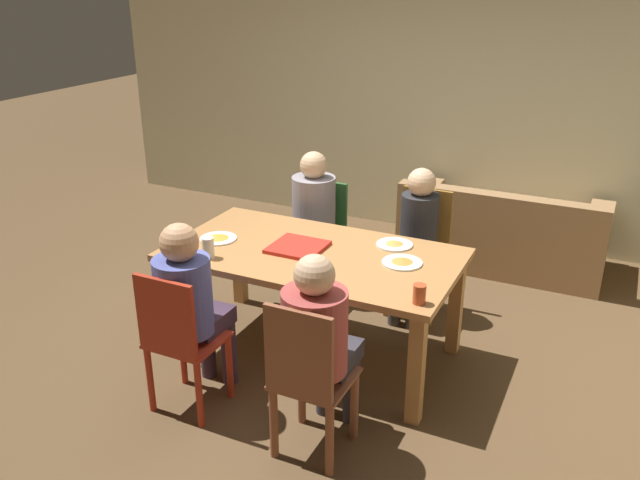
{
  "coord_description": "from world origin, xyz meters",
  "views": [
    {
      "loc": [
        1.78,
        -3.6,
        2.51
      ],
      "look_at": [
        0.0,
        0.1,
        0.82
      ],
      "focal_mm": 37.02,
      "sensor_mm": 36.0,
      "label": 1
    }
  ],
  "objects_px": {
    "person_3": "(416,232)",
    "drinking_glass_0": "(419,294)",
    "dining_table": "(314,265)",
    "drinking_glass_1": "(208,248)",
    "person_0": "(311,214)",
    "couch": "(502,236)",
    "person_1": "(319,335)",
    "person_2": "(190,298)",
    "pizza_box_0": "(298,247)",
    "plate_1": "(218,238)",
    "chair_0": "(319,231)",
    "chair_2": "(178,338)",
    "plate_0": "(394,244)",
    "plate_2": "(402,262)",
    "chair_1": "(308,380)",
    "chair_3": "(421,247)"
  },
  "relations": [
    {
      "from": "person_3",
      "to": "drinking_glass_0",
      "type": "bearing_deg",
      "value": -71.65
    },
    {
      "from": "dining_table",
      "to": "drinking_glass_1",
      "type": "relative_size",
      "value": 13.88
    },
    {
      "from": "drinking_glass_1",
      "to": "person_0",
      "type": "bearing_deg",
      "value": 82.48
    },
    {
      "from": "drinking_glass_1",
      "to": "couch",
      "type": "distance_m",
      "value": 2.91
    },
    {
      "from": "person_1",
      "to": "person_2",
      "type": "distance_m",
      "value": 0.86
    },
    {
      "from": "pizza_box_0",
      "to": "plate_1",
      "type": "bearing_deg",
      "value": -170.45
    },
    {
      "from": "person_1",
      "to": "person_2",
      "type": "xyz_separation_m",
      "value": [
        -0.86,
        0.03,
        0.01
      ]
    },
    {
      "from": "person_0",
      "to": "plate_1",
      "type": "bearing_deg",
      "value": -107.16
    },
    {
      "from": "person_2",
      "to": "plate_1",
      "type": "distance_m",
      "value": 0.77
    },
    {
      "from": "chair_0",
      "to": "chair_2",
      "type": "xyz_separation_m",
      "value": [
        0.0,
        -1.9,
        -0.0
      ]
    },
    {
      "from": "person_3",
      "to": "person_2",
      "type": "bearing_deg",
      "value": -117.68
    },
    {
      "from": "person_3",
      "to": "plate_0",
      "type": "xyz_separation_m",
      "value": [
        0.0,
        -0.5,
        0.09
      ]
    },
    {
      "from": "drinking_glass_1",
      "to": "drinking_glass_0",
      "type": "bearing_deg",
      "value": -0.63
    },
    {
      "from": "pizza_box_0",
      "to": "plate_2",
      "type": "bearing_deg",
      "value": 5.79
    },
    {
      "from": "pizza_box_0",
      "to": "plate_0",
      "type": "height_order",
      "value": "plate_0"
    },
    {
      "from": "person_3",
      "to": "plate_2",
      "type": "relative_size",
      "value": 4.5
    },
    {
      "from": "person_0",
      "to": "plate_2",
      "type": "bearing_deg",
      "value": -35.55
    },
    {
      "from": "plate_2",
      "to": "chair_1",
      "type": "bearing_deg",
      "value": -97.89
    },
    {
      "from": "person_1",
      "to": "drinking_glass_1",
      "type": "xyz_separation_m",
      "value": [
        -1.02,
        0.46,
        0.14
      ]
    },
    {
      "from": "person_1",
      "to": "chair_2",
      "type": "xyz_separation_m",
      "value": [
        -0.86,
        -0.1,
        -0.19
      ]
    },
    {
      "from": "chair_3",
      "to": "plate_2",
      "type": "bearing_deg",
      "value": -80.82
    },
    {
      "from": "chair_1",
      "to": "chair_3",
      "type": "height_order",
      "value": "chair_1"
    },
    {
      "from": "person_2",
      "to": "person_0",
      "type": "bearing_deg",
      "value": 90.0
    },
    {
      "from": "chair_1",
      "to": "plate_2",
      "type": "distance_m",
      "value": 1.1
    },
    {
      "from": "plate_0",
      "to": "person_3",
      "type": "bearing_deg",
      "value": 90.18
    },
    {
      "from": "chair_0",
      "to": "chair_1",
      "type": "distance_m",
      "value": 2.11
    },
    {
      "from": "person_3",
      "to": "drinking_glass_1",
      "type": "relative_size",
      "value": 8.42
    },
    {
      "from": "dining_table",
      "to": "drinking_glass_0",
      "type": "relative_size",
      "value": 16.88
    },
    {
      "from": "pizza_box_0",
      "to": "person_3",
      "type": "bearing_deg",
      "value": 55.79
    },
    {
      "from": "couch",
      "to": "person_1",
      "type": "bearing_deg",
      "value": -98.29
    },
    {
      "from": "chair_0",
      "to": "drinking_glass_1",
      "type": "relative_size",
      "value": 6.55
    },
    {
      "from": "chair_1",
      "to": "chair_3",
      "type": "relative_size",
      "value": 1.01
    },
    {
      "from": "chair_1",
      "to": "person_2",
      "type": "distance_m",
      "value": 0.9
    },
    {
      "from": "person_1",
      "to": "couch",
      "type": "distance_m",
      "value": 2.99
    },
    {
      "from": "person_2",
      "to": "pizza_box_0",
      "type": "distance_m",
      "value": 0.87
    },
    {
      "from": "chair_1",
      "to": "couch",
      "type": "xyz_separation_m",
      "value": [
        0.43,
        3.06,
        -0.22
      ]
    },
    {
      "from": "plate_1",
      "to": "drinking_glass_0",
      "type": "bearing_deg",
      "value": -11.13
    },
    {
      "from": "chair_3",
      "to": "dining_table",
      "type": "bearing_deg",
      "value": -114.48
    },
    {
      "from": "chair_2",
      "to": "drinking_glass_0",
      "type": "relative_size",
      "value": 8.16
    },
    {
      "from": "chair_2",
      "to": "drinking_glass_1",
      "type": "distance_m",
      "value": 0.67
    },
    {
      "from": "chair_0",
      "to": "pizza_box_0",
      "type": "distance_m",
      "value": 1.03
    },
    {
      "from": "plate_2",
      "to": "couch",
      "type": "xyz_separation_m",
      "value": [
        0.28,
        2.01,
        -0.5
      ]
    },
    {
      "from": "person_1",
      "to": "couch",
      "type": "height_order",
      "value": "person_1"
    },
    {
      "from": "chair_0",
      "to": "person_3",
      "type": "distance_m",
      "value": 0.89
    },
    {
      "from": "person_2",
      "to": "drinking_glass_0",
      "type": "xyz_separation_m",
      "value": [
        1.27,
        0.41,
        0.12
      ]
    },
    {
      "from": "person_1",
      "to": "chair_3",
      "type": "relative_size",
      "value": 1.24
    },
    {
      "from": "person_3",
      "to": "pizza_box_0",
      "type": "distance_m",
      "value": 1.01
    },
    {
      "from": "chair_2",
      "to": "pizza_box_0",
      "type": "distance_m",
      "value": 1.03
    },
    {
      "from": "plate_0",
      "to": "couch",
      "type": "height_order",
      "value": "plate_0"
    },
    {
      "from": "person_3",
      "to": "drinking_glass_1",
      "type": "bearing_deg",
      "value": -129.98
    }
  ]
}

